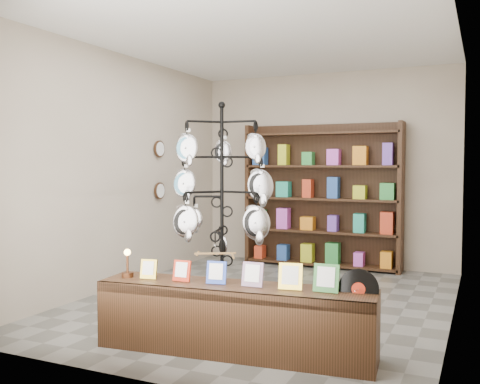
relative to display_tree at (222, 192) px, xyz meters
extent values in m
plane|color=slate|center=(0.23, 0.68, -1.29)|extent=(5.00, 5.00, 0.00)
plane|color=#B2A48F|center=(0.23, 3.18, 0.21)|extent=(4.00, 0.00, 4.00)
plane|color=#B2A48F|center=(0.23, -1.82, 0.21)|extent=(4.00, 0.00, 4.00)
plane|color=#B2A48F|center=(-1.77, 0.68, 0.21)|extent=(0.00, 5.00, 5.00)
plane|color=#B2A48F|center=(2.23, 0.68, 0.21)|extent=(0.00, 5.00, 5.00)
plane|color=white|center=(0.23, 0.68, 1.71)|extent=(5.00, 5.00, 0.00)
cylinder|color=black|center=(0.00, 0.00, -1.27)|extent=(0.60, 0.60, 0.03)
cylinder|color=black|center=(0.00, 0.00, -0.20)|extent=(0.05, 0.05, 2.18)
sphere|color=black|center=(0.00, 0.00, 0.91)|extent=(0.07, 0.07, 0.07)
ellipsoid|color=silver|center=(-0.09, 0.21, -0.61)|extent=(0.12, 0.08, 0.23)
cube|color=#AB8147|center=(0.07, -0.30, -0.60)|extent=(0.37, 0.21, 0.04)
cube|color=black|center=(0.62, -1.01, -1.00)|extent=(2.38, 0.72, 0.57)
cube|color=gold|center=(-0.17, -1.10, -0.63)|extent=(0.15, 0.07, 0.17)
cube|color=#B4230E|center=(0.15, -1.06, -0.63)|extent=(0.16, 0.07, 0.18)
cube|color=#263FA5|center=(0.46, -1.03, -0.62)|extent=(0.18, 0.08, 0.19)
cube|color=#E54C33|center=(0.78, -1.00, -0.61)|extent=(0.19, 0.08, 0.20)
cube|color=gold|center=(1.10, -0.96, -0.61)|extent=(0.20, 0.08, 0.21)
cube|color=#337233|center=(1.38, -0.93, -0.60)|extent=(0.21, 0.09, 0.22)
cylinder|color=black|center=(1.62, -0.85, -0.69)|extent=(0.32, 0.11, 0.31)
cylinder|color=#B4230E|center=(1.62, -0.86, -0.69)|extent=(0.11, 0.04, 0.11)
cylinder|color=#482714|center=(-0.38, -1.12, -0.69)|extent=(0.11, 0.11, 0.04)
cylinder|color=#482714|center=(-0.38, -1.12, -0.60)|extent=(0.02, 0.02, 0.15)
sphere|color=#FFBF59|center=(-0.38, -1.12, -0.49)|extent=(0.06, 0.06, 0.06)
cube|color=black|center=(0.23, 3.12, -0.19)|extent=(2.40, 0.04, 2.20)
cube|color=black|center=(-0.95, 2.96, -0.19)|extent=(0.06, 0.36, 2.20)
cube|color=black|center=(1.41, 2.96, -0.19)|extent=(0.06, 0.36, 2.20)
cube|color=black|center=(0.23, 2.96, -1.24)|extent=(2.36, 0.36, 0.04)
cube|color=black|center=(0.23, 2.96, -0.74)|extent=(2.36, 0.36, 0.03)
cube|color=black|center=(0.23, 2.96, -0.24)|extent=(2.36, 0.36, 0.04)
cube|color=black|center=(0.23, 2.96, 0.26)|extent=(2.36, 0.36, 0.04)
cube|color=black|center=(0.23, 2.96, 0.76)|extent=(2.36, 0.36, 0.04)
cylinder|color=black|center=(-1.74, 1.48, 0.51)|extent=(0.03, 0.24, 0.24)
cylinder|color=black|center=(-1.74, 1.48, -0.09)|extent=(0.03, 0.24, 0.24)
camera|label=1|loc=(2.50, -5.00, 0.29)|focal=40.00mm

